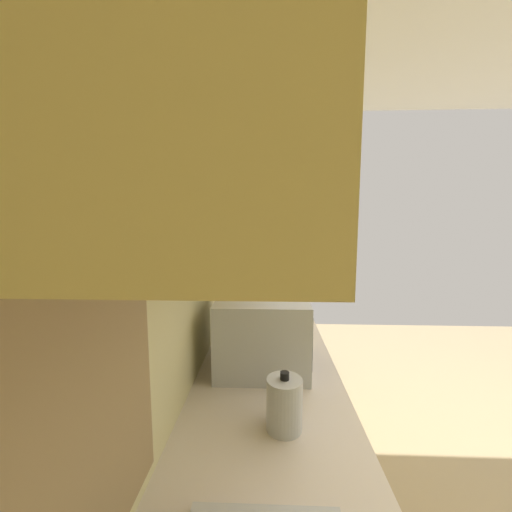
{
  "coord_description": "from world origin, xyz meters",
  "views": [
    {
      "loc": [
        -1.55,
        1.37,
        1.58
      ],
      "look_at": [
        -0.12,
        1.42,
        1.41
      ],
      "focal_mm": 21.05,
      "sensor_mm": 36.0,
      "label": 1
    }
  ],
  "objects_px": {
    "bowl": "(275,310)",
    "kettle": "(284,404)",
    "microwave": "(263,329)",
    "oven_range": "(270,329)"
  },
  "relations": [
    {
      "from": "bowl",
      "to": "kettle",
      "type": "distance_m",
      "value": 1.15
    },
    {
      "from": "microwave",
      "to": "bowl",
      "type": "xyz_separation_m",
      "value": [
        0.7,
        -0.08,
        -0.12
      ]
    },
    {
      "from": "bowl",
      "to": "kettle",
      "type": "relative_size",
      "value": 0.79
    },
    {
      "from": "bowl",
      "to": "oven_range",
      "type": "bearing_deg",
      "value": 1.79
    },
    {
      "from": "oven_range",
      "to": "kettle",
      "type": "height_order",
      "value": "kettle"
    },
    {
      "from": "bowl",
      "to": "kettle",
      "type": "bearing_deg",
      "value": -180.0
    },
    {
      "from": "bowl",
      "to": "microwave",
      "type": "bearing_deg",
      "value": 173.86
    },
    {
      "from": "kettle",
      "to": "bowl",
      "type": "bearing_deg",
      "value": 0.0
    },
    {
      "from": "microwave",
      "to": "kettle",
      "type": "height_order",
      "value": "microwave"
    },
    {
      "from": "microwave",
      "to": "bowl",
      "type": "relative_size",
      "value": 2.93
    }
  ]
}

